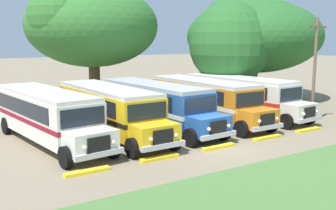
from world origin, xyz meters
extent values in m
plane|color=#84755B|center=(0.00, 0.00, 0.00)|extent=(220.00, 220.00, 0.00)
cube|color=silver|center=(-7.06, 6.08, 1.55)|extent=(3.45, 9.41, 2.10)
cube|color=maroon|center=(-7.06, 6.08, 1.38)|extent=(3.48, 9.43, 0.24)
cube|color=black|center=(-5.83, 6.51, 2.05)|extent=(0.87, 7.96, 0.80)
cube|color=black|center=(-8.35, 6.25, 2.05)|extent=(0.87, 7.96, 0.80)
cube|color=beige|center=(-7.06, 6.08, 2.71)|extent=(3.36, 9.30, 0.22)
cube|color=silver|center=(-6.50, 0.81, 1.02)|extent=(2.33, 1.62, 1.05)
cube|color=black|center=(-6.43, 0.08, 1.05)|extent=(1.10, 0.21, 0.70)
cube|color=#B7B7BC|center=(-6.42, 0.04, 0.62)|extent=(2.41, 0.45, 0.24)
cube|color=black|center=(-6.57, 1.48, 2.05)|extent=(2.19, 0.29, 0.84)
cube|color=maroon|center=(-7.54, 10.68, 1.45)|extent=(0.90, 0.15, 1.30)
sphere|color=#EAE5C6|center=(-5.73, 0.10, 1.05)|extent=(0.20, 0.20, 0.20)
sphere|color=#EAE5C6|center=(-7.12, -0.05, 1.05)|extent=(0.20, 0.20, 0.20)
cylinder|color=black|center=(-5.32, 1.04, 0.50)|extent=(0.38, 1.02, 1.00)
cylinder|color=black|center=(-7.71, 0.79, 0.50)|extent=(0.38, 1.02, 1.00)
cylinder|color=black|center=(-6.18, 9.19, 0.50)|extent=(0.38, 1.02, 1.00)
cylinder|color=black|center=(-8.56, 8.94, 0.50)|extent=(0.38, 1.02, 1.00)
cube|color=yellow|center=(-3.48, 5.74, 1.55)|extent=(2.68, 9.25, 2.10)
cube|color=black|center=(-3.48, 5.74, 1.38)|extent=(2.71, 9.27, 0.24)
cube|color=black|center=(-2.22, 6.07, 2.05)|extent=(0.20, 8.00, 0.80)
cube|color=black|center=(-4.76, 6.02, 2.05)|extent=(0.20, 8.00, 0.80)
cube|color=beige|center=(-3.48, 5.74, 2.71)|extent=(2.60, 9.15, 0.22)
cube|color=yellow|center=(-3.38, 0.44, 1.02)|extent=(2.23, 1.44, 1.05)
cube|color=black|center=(-3.36, -0.30, 1.05)|extent=(1.10, 0.12, 0.70)
cube|color=#B7B7BC|center=(-3.36, -0.34, 0.62)|extent=(2.40, 0.25, 0.24)
cube|color=black|center=(-3.39, 1.11, 2.05)|extent=(2.20, 0.10, 0.84)
cube|color=black|center=(-3.57, 10.36, 1.45)|extent=(0.90, 0.08, 1.30)
sphere|color=#EAE5C6|center=(-2.66, -0.33, 1.05)|extent=(0.20, 0.20, 0.20)
sphere|color=#EAE5C6|center=(-4.06, -0.36, 1.05)|extent=(0.20, 0.20, 0.20)
cylinder|color=black|center=(-2.18, 0.57, 0.50)|extent=(0.30, 1.01, 1.00)
cylinder|color=black|center=(-4.58, 0.52, 0.50)|extent=(0.30, 1.01, 1.00)
cylinder|color=black|center=(-2.34, 8.77, 0.50)|extent=(0.30, 1.01, 1.00)
cylinder|color=black|center=(-4.74, 8.72, 0.50)|extent=(0.30, 1.01, 1.00)
cube|color=#23519E|center=(-0.21, 5.92, 1.55)|extent=(3.04, 9.33, 2.10)
cube|color=silver|center=(-0.21, 5.92, 1.38)|extent=(3.07, 9.35, 0.24)
cube|color=black|center=(1.04, 6.29, 2.05)|extent=(0.52, 7.99, 0.80)
cube|color=black|center=(-1.49, 6.14, 2.05)|extent=(0.52, 7.99, 0.80)
cube|color=#B2B2B7|center=(-0.21, 5.92, 2.71)|extent=(2.96, 9.23, 0.22)
cube|color=#23519E|center=(0.11, 0.63, 1.02)|extent=(2.28, 1.53, 1.05)
cube|color=black|center=(0.15, -0.11, 1.05)|extent=(1.10, 0.17, 0.70)
cube|color=#B7B7BC|center=(0.15, -0.15, 0.62)|extent=(2.41, 0.34, 0.24)
cube|color=black|center=(0.07, 1.30, 2.05)|extent=(2.20, 0.19, 0.84)
cube|color=silver|center=(-0.48, 10.53, 1.45)|extent=(0.90, 0.11, 1.30)
sphere|color=#EAE5C6|center=(0.85, -0.12, 1.05)|extent=(0.20, 0.20, 0.20)
sphere|color=#EAE5C6|center=(-0.55, -0.20, 1.05)|extent=(0.20, 0.20, 0.20)
cylinder|color=black|center=(1.30, 0.80, 0.50)|extent=(0.34, 1.01, 1.00)
cylinder|color=black|center=(-1.10, 0.66, 0.50)|extent=(0.34, 1.01, 1.00)
cylinder|color=black|center=(0.81, 8.99, 0.50)|extent=(0.34, 1.01, 1.00)
cylinder|color=black|center=(-1.59, 8.84, 0.50)|extent=(0.34, 1.01, 1.00)
cube|color=orange|center=(3.74, 5.90, 1.55)|extent=(2.53, 9.21, 2.10)
cube|color=white|center=(3.74, 5.90, 1.38)|extent=(2.56, 9.23, 0.24)
cube|color=black|center=(5.01, 6.20, 2.05)|extent=(0.06, 8.00, 0.80)
cube|color=black|center=(2.47, 6.20, 2.05)|extent=(0.06, 8.00, 0.80)
cube|color=beige|center=(3.74, 5.90, 2.71)|extent=(2.45, 9.11, 0.22)
cube|color=orange|center=(3.75, 0.60, 1.02)|extent=(2.20, 1.41, 1.05)
cube|color=black|center=(3.76, -0.14, 1.05)|extent=(1.10, 0.10, 0.70)
cube|color=#B7B7BC|center=(3.76, -0.18, 0.62)|extent=(2.40, 0.21, 0.24)
cube|color=black|center=(3.75, 1.27, 2.05)|extent=(2.20, 0.07, 0.84)
cube|color=white|center=(3.73, 10.52, 1.45)|extent=(0.90, 0.06, 1.30)
sphere|color=#EAE5C6|center=(4.46, -0.19, 1.05)|extent=(0.20, 0.20, 0.20)
sphere|color=#EAE5C6|center=(3.06, -0.19, 1.05)|extent=(0.20, 0.20, 0.20)
cylinder|color=black|center=(4.95, 0.70, 0.50)|extent=(0.28, 1.00, 1.00)
cylinder|color=black|center=(2.55, 0.70, 0.50)|extent=(0.28, 1.00, 1.00)
cylinder|color=black|center=(4.93, 8.90, 0.50)|extent=(0.28, 1.00, 1.00)
cylinder|color=black|center=(2.53, 8.90, 0.50)|extent=(0.28, 1.00, 1.00)
cube|color=silver|center=(7.20, 6.01, 1.55)|extent=(3.15, 9.36, 2.10)
cube|color=red|center=(7.20, 6.01, 1.38)|extent=(3.18, 9.38, 0.24)
cube|color=black|center=(8.44, 6.40, 2.05)|extent=(0.61, 7.98, 0.80)
cube|color=black|center=(5.91, 6.22, 2.05)|extent=(0.61, 7.98, 0.80)
cube|color=silver|center=(7.20, 6.01, 2.71)|extent=(3.07, 9.25, 0.22)
cube|color=silver|center=(7.58, 0.73, 1.02)|extent=(2.29, 1.55, 1.05)
cube|color=black|center=(7.63, -0.01, 1.05)|extent=(1.10, 0.18, 0.70)
cube|color=#B7B7BC|center=(7.63, -0.05, 0.62)|extent=(2.41, 0.37, 0.24)
cube|color=black|center=(7.53, 1.39, 2.05)|extent=(2.20, 0.22, 0.84)
cube|color=red|center=(6.87, 10.62, 1.45)|extent=(0.90, 0.12, 1.30)
sphere|color=#EAE5C6|center=(8.33, -0.01, 1.05)|extent=(0.20, 0.20, 0.20)
sphere|color=#EAE5C6|center=(6.93, -0.11, 1.05)|extent=(0.20, 0.20, 0.20)
cylinder|color=black|center=(8.77, 0.91, 0.50)|extent=(0.35, 1.02, 1.00)
cylinder|color=black|center=(6.37, 0.74, 0.50)|extent=(0.35, 1.02, 1.00)
cylinder|color=black|center=(8.18, 9.09, 0.50)|extent=(0.35, 1.02, 1.00)
cylinder|color=black|center=(5.78, 8.92, 0.50)|extent=(0.35, 1.02, 1.00)
cube|color=yellow|center=(-7.15, -0.33, 0.07)|extent=(2.00, 0.36, 0.15)
cube|color=yellow|center=(-3.58, -0.33, 0.07)|extent=(2.00, 0.36, 0.15)
cube|color=yellow|center=(0.00, -0.33, 0.07)|extent=(2.00, 0.36, 0.15)
cube|color=yellow|center=(3.58, -0.33, 0.07)|extent=(2.00, 0.36, 0.15)
cube|color=yellow|center=(7.15, -0.33, 0.07)|extent=(2.00, 0.36, 0.15)
cylinder|color=brown|center=(0.00, 15.94, 2.06)|extent=(0.93, 0.93, 4.12)
ellipsoid|color=#33702D|center=(0.00, 15.94, 6.67)|extent=(11.08, 9.88, 6.82)
sphere|color=#33702D|center=(2.57, 17.02, 6.47)|extent=(5.57, 5.57, 5.57)
sphere|color=#33702D|center=(-2.90, 15.04, 7.30)|extent=(5.22, 5.22, 5.22)
sphere|color=#33702D|center=(0.00, 19.61, 6.69)|extent=(5.02, 5.02, 5.02)
cylinder|color=brown|center=(13.42, 10.72, 1.68)|extent=(0.78, 0.78, 3.37)
ellipsoid|color=#286028|center=(13.42, 10.72, 5.81)|extent=(12.57, 11.62, 6.52)
sphere|color=#286028|center=(17.11, 12.28, 6.11)|extent=(6.77, 6.77, 6.77)
sphere|color=#286028|center=(9.34, 9.45, 5.22)|extent=(6.84, 6.84, 6.84)
sphere|color=#286028|center=(13.42, 13.71, 6.75)|extent=(6.03, 6.03, 6.03)
cylinder|color=brown|center=(9.36, 1.12, 3.48)|extent=(0.20, 0.20, 6.97)
cube|color=brown|center=(9.36, 1.12, 6.37)|extent=(1.80, 0.12, 0.12)
camera|label=1|loc=(-12.97, -15.52, 5.56)|focal=42.30mm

